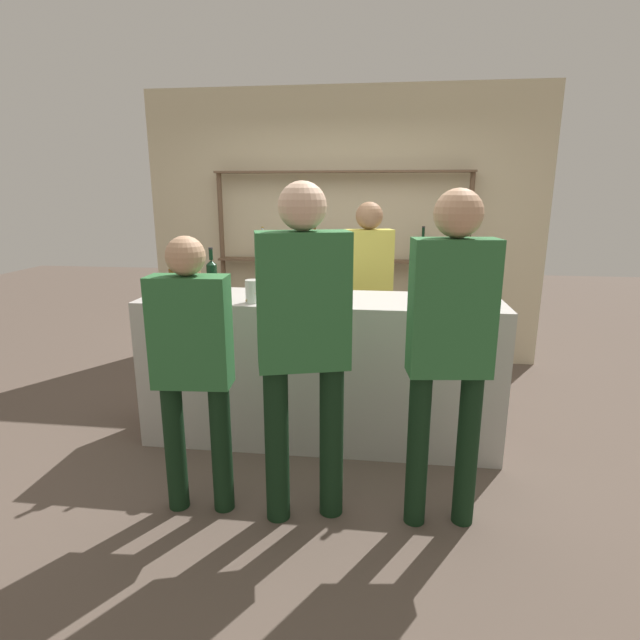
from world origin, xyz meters
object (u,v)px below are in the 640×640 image
at_px(ice_bucket, 186,277).
at_px(customer_left, 192,357).
at_px(counter_bottle_4, 470,277).
at_px(wine_glass, 262,275).
at_px(counter_bottle_0, 320,281).
at_px(counter_bottle_3, 212,278).
at_px(counter_bottle_5, 175,280).
at_px(counter_bottle_2, 305,277).
at_px(customer_right, 450,335).
at_px(customer_center, 303,331).
at_px(server_behind_counter, 368,284).
at_px(counter_bottle_1, 432,289).
at_px(cork_jar, 253,291).

relative_size(ice_bucket, customer_left, 0.15).
bearing_deg(counter_bottle_4, customer_left, -145.49).
bearing_deg(wine_glass, counter_bottle_0, -31.17).
distance_m(counter_bottle_3, counter_bottle_5, 0.24).
bearing_deg(counter_bottle_3, counter_bottle_2, 17.99).
bearing_deg(counter_bottle_3, counter_bottle_5, -160.32).
bearing_deg(counter_bottle_3, customer_right, -27.98).
bearing_deg(counter_bottle_3, ice_bucket, 147.80).
height_order(wine_glass, customer_right, customer_right).
bearing_deg(counter_bottle_2, counter_bottle_0, -54.88).
bearing_deg(customer_center, ice_bucket, 29.95).
bearing_deg(ice_bucket, server_behind_counter, 29.49).
relative_size(wine_glass, server_behind_counter, 0.10).
bearing_deg(customer_right, ice_bucket, 54.51).
bearing_deg(counter_bottle_3, counter_bottle_0, 0.81).
relative_size(server_behind_counter, customer_left, 1.09).
relative_size(counter_bottle_0, customer_center, 0.19).
bearing_deg(counter_bottle_1, customer_left, -149.80).
distance_m(counter_bottle_0, customer_left, 1.07).
height_order(counter_bottle_3, customer_left, customer_left).
bearing_deg(counter_bottle_5, wine_glass, 36.27).
distance_m(counter_bottle_2, counter_bottle_5, 0.89).
height_order(counter_bottle_4, wine_glass, counter_bottle_4).
bearing_deg(counter_bottle_0, counter_bottle_3, -179.19).
distance_m(counter_bottle_4, counter_bottle_5, 2.03).
bearing_deg(customer_left, counter_bottle_0, -38.44).
xyz_separation_m(counter_bottle_4, counter_bottle_5, (-2.00, -0.34, -0.01)).
bearing_deg(customer_left, server_behind_counter, -31.02).
height_order(counter_bottle_4, server_behind_counter, server_behind_counter).
bearing_deg(counter_bottle_5, counter_bottle_2, 18.45).
relative_size(counter_bottle_3, customer_center, 0.19).
bearing_deg(counter_bottle_1, counter_bottle_0, 173.01).
xyz_separation_m(counter_bottle_0, wine_glass, (-0.47, 0.28, -0.01)).
bearing_deg(customer_right, counter_bottle_3, 55.13).
relative_size(counter_bottle_5, customer_left, 0.23).
distance_m(ice_bucket, customer_right, 2.01).
relative_size(cork_jar, customer_right, 0.09).
distance_m(counter_bottle_5, cork_jar, 0.54).
height_order(ice_bucket, customer_center, customer_center).
relative_size(counter_bottle_3, counter_bottle_5, 0.98).
bearing_deg(counter_bottle_1, customer_right, -87.38).
distance_m(counter_bottle_5, customer_right, 1.89).
distance_m(counter_bottle_2, counter_bottle_4, 1.16).
xyz_separation_m(counter_bottle_0, counter_bottle_4, (1.02, 0.25, 0.01)).
bearing_deg(customer_left, counter_bottle_2, -27.46).
bearing_deg(counter_bottle_5, ice_bucket, 94.90).
bearing_deg(customer_center, wine_glass, 7.58).
bearing_deg(customer_center, cork_jar, 15.79).
bearing_deg(ice_bucket, counter_bottle_5, -85.10).
xyz_separation_m(counter_bottle_2, counter_bottle_5, (-0.85, -0.28, 0.01)).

